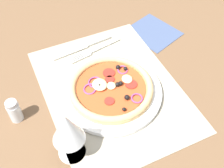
# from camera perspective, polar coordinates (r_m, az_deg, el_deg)

# --- Properties ---
(ground_plane) EXTENTS (1.90, 1.40, 0.02)m
(ground_plane) POSITION_cam_1_polar(r_m,az_deg,el_deg) (0.79, -0.14, -1.62)
(ground_plane) COLOR brown
(placemat) EXTENTS (0.47, 0.36, 0.00)m
(placemat) POSITION_cam_1_polar(r_m,az_deg,el_deg) (0.78, -0.14, -0.98)
(placemat) COLOR #A39984
(placemat) RESTS_ON ground_plane
(plate) EXTENTS (0.27, 0.27, 0.01)m
(plate) POSITION_cam_1_polar(r_m,az_deg,el_deg) (0.76, -0.18, -1.54)
(plate) COLOR white
(plate) RESTS_ON placemat
(pizza) EXTENTS (0.23, 0.23, 0.03)m
(pizza) POSITION_cam_1_polar(r_m,az_deg,el_deg) (0.75, -0.18, -0.68)
(pizza) COLOR tan
(pizza) RESTS_ON plate
(fork) EXTENTS (0.05, 0.18, 0.00)m
(fork) POSITION_cam_1_polar(r_m,az_deg,el_deg) (0.88, -3.90, 6.69)
(fork) COLOR silver
(fork) RESTS_ON placemat
(knife) EXTENTS (0.04, 0.20, 0.01)m
(knife) POSITION_cam_1_polar(r_m,az_deg,el_deg) (0.90, -6.18, 7.46)
(knife) COLOR silver
(knife) RESTS_ON placemat
(wine_glass) EXTENTS (0.07, 0.07, 0.15)m
(wine_glass) POSITION_cam_1_polar(r_m,az_deg,el_deg) (0.60, -9.06, -9.05)
(wine_glass) COLOR silver
(wine_glass) RESTS_ON ground_plane
(napkin) EXTENTS (0.19, 0.18, 0.00)m
(napkin) POSITION_cam_1_polar(r_m,az_deg,el_deg) (0.96, 8.33, 10.37)
(napkin) COLOR #425175
(napkin) RESTS_ON ground_plane
(pepper_shaker) EXTENTS (0.03, 0.03, 0.07)m
(pepper_shaker) POSITION_cam_1_polar(r_m,az_deg,el_deg) (0.74, -19.20, -5.17)
(pepper_shaker) COLOR silver
(pepper_shaker) RESTS_ON ground_plane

